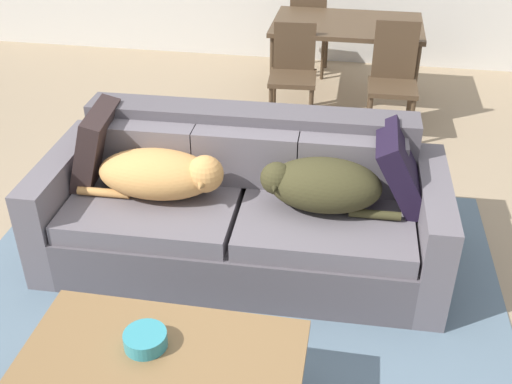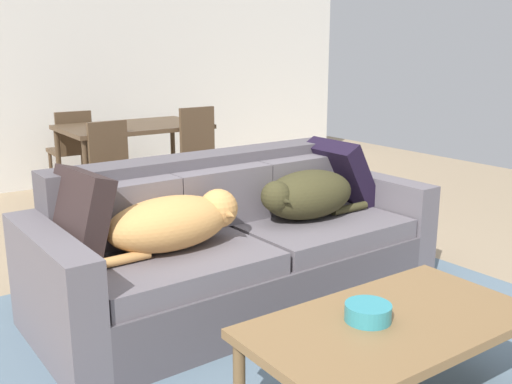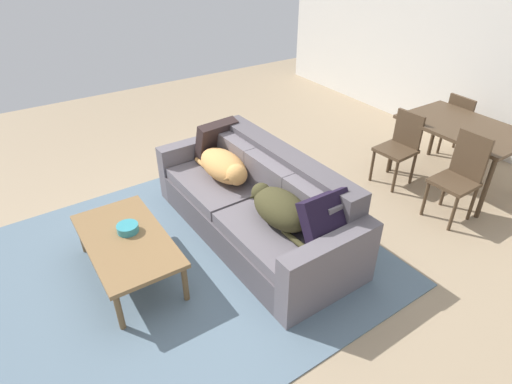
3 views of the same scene
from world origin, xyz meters
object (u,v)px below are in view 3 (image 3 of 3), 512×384
dining_table (464,131)px  dining_chair_near_left (400,145)px  dining_chair_near_right (460,174)px  dog_on_right_cushion (279,208)px  dog_on_left_cushion (225,167)px  couch (259,205)px  bowl_on_coffee_table (128,228)px  coffee_table (127,242)px  throw_pillow_by_left_arm (216,141)px  throw_pillow_by_right_arm (328,222)px  dining_chair_far_left (462,123)px

dining_table → dining_chair_near_left: size_ratio=1.55×
dining_chair_near_right → dining_table: bearing=123.5°
dog_on_right_cushion → dog_on_left_cushion: bearing=-179.5°
dining_chair_near_right → dog_on_left_cushion: bearing=-124.7°
dining_table → couch: bearing=-100.6°
bowl_on_coffee_table → dining_chair_near_right: bearing=71.3°
dining_table → dining_chair_near_left: dining_chair_near_left is taller
coffee_table → dining_chair_near_right: (1.00, 3.24, 0.14)m
coffee_table → bowl_on_coffee_table: bearing=148.1°
dog_on_right_cushion → bowl_on_coffee_table: bearing=-120.3°
dining_chair_near_right → dining_chair_near_left: bearing=174.3°
dining_chair_near_left → dining_chair_near_right: (0.84, -0.07, 0.03)m
dog_on_left_cushion → throw_pillow_by_left_arm: bearing=159.8°
dog_on_left_cushion → bowl_on_coffee_table: size_ratio=4.58×
throw_pillow_by_left_arm → coffee_table: (0.82, -1.35, -0.29)m
couch → coffee_table: size_ratio=1.97×
bowl_on_coffee_table → coffee_table: bearing=-31.9°
dog_on_left_cushion → dining_table: (0.92, 2.66, 0.09)m
throw_pillow_by_left_arm → coffee_table: 1.61m
dog_on_right_cushion → throw_pillow_by_left_arm: bearing=173.3°
throw_pillow_by_right_arm → bowl_on_coffee_table: size_ratio=2.40×
coffee_table → dining_table: size_ratio=0.90×
couch → throw_pillow_by_right_arm: (0.91, 0.08, 0.33)m
throw_pillow_by_left_arm → dog_on_left_cushion: bearing=-18.9°
dog_on_right_cushion → throw_pillow_by_right_arm: size_ratio=1.75×
dog_on_left_cushion → dining_chair_far_left: dining_chair_far_left is taller
dog_on_left_cushion → coffee_table: size_ratio=0.72×
throw_pillow_by_right_arm → dining_chair_far_left: bearing=105.3°
dog_on_left_cushion → dog_on_right_cushion: (0.92, 0.03, 0.01)m
throw_pillow_by_right_arm → bowl_on_coffee_table: bearing=-129.1°
coffee_table → dining_chair_near_right: size_ratio=1.28×
dining_table → dining_chair_near_left: 0.72m
bowl_on_coffee_table → dining_chair_near_right: 3.36m
dining_chair_near_left → dining_chair_far_left: size_ratio=1.00×
throw_pillow_by_left_arm → throw_pillow_by_right_arm: bearing=1.3°
bowl_on_coffee_table → dining_chair_far_left: 4.43m
throw_pillow_by_right_arm → dining_chair_near_right: dining_chair_near_right is taller
throw_pillow_by_right_arm → dining_chair_far_left: (-0.85, 3.08, -0.17)m
coffee_table → bowl_on_coffee_table: (-0.08, 0.05, 0.08)m
throw_pillow_by_left_arm → dining_chair_near_left: 2.19m
coffee_table → dining_chair_near_right: bearing=72.9°
dog_on_right_cushion → dining_table: size_ratio=0.59×
dog_on_right_cushion → dining_chair_near_left: dining_chair_near_left is taller
throw_pillow_by_right_arm → dining_chair_near_left: size_ratio=0.52×
throw_pillow_by_right_arm → throw_pillow_by_left_arm: bearing=-178.7°
dog_on_left_cushion → dog_on_right_cushion: 0.92m
couch → dog_on_left_cushion: (-0.45, -0.12, 0.27)m
bowl_on_coffee_table → dining_table: 3.86m
dog_on_right_cushion → throw_pillow_by_left_arm: size_ratio=1.71×
bowl_on_coffee_table → dining_chair_near_left: dining_chair_near_left is taller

